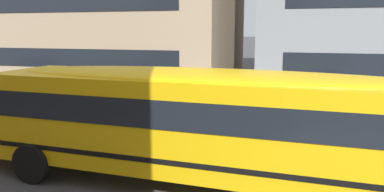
% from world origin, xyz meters
% --- Properties ---
extents(ground_plane, '(400.00, 400.00, 0.00)m').
position_xyz_m(ground_plane, '(0.00, 0.00, 0.00)').
color(ground_plane, '#424244').
extents(sidewalk_far, '(120.00, 3.00, 0.01)m').
position_xyz_m(sidewalk_far, '(0.00, 8.24, 0.01)').
color(sidewalk_far, gray).
rests_on(sidewalk_far, ground_plane).
extents(lane_centreline, '(110.00, 0.16, 0.01)m').
position_xyz_m(lane_centreline, '(0.00, 0.00, 0.00)').
color(lane_centreline, silver).
rests_on(lane_centreline, ground_plane).
extents(school_bus, '(12.11, 3.08, 2.69)m').
position_xyz_m(school_bus, '(0.12, -1.27, 1.60)').
color(school_bus, yellow).
rests_on(school_bus, ground_plane).
extents(parked_car_beige_near_corner, '(3.96, 1.99, 1.64)m').
position_xyz_m(parked_car_beige_near_corner, '(-7.08, 5.67, 0.84)').
color(parked_car_beige_near_corner, '#C1B28E').
rests_on(parked_car_beige_near_corner, ground_plane).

